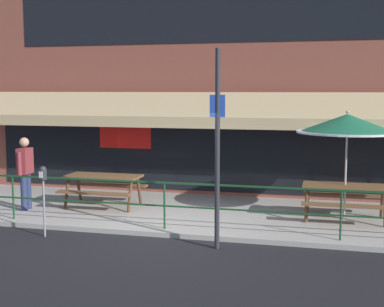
% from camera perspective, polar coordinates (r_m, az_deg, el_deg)
% --- Properties ---
extents(ground_plane, '(120.00, 120.00, 0.00)m').
position_cam_1_polar(ground_plane, '(10.75, -3.41, -8.93)').
color(ground_plane, black).
extents(patio_deck, '(15.00, 4.00, 0.10)m').
position_cam_1_polar(patio_deck, '(12.59, -0.67, -6.32)').
color(patio_deck, '#ADA89E').
rests_on(patio_deck, ground).
extents(restaurant_building, '(15.00, 1.60, 6.91)m').
position_cam_1_polar(restaurant_building, '(14.43, 1.58, 8.89)').
color(restaurant_building, brown).
rests_on(restaurant_building, ground).
extents(patio_railing, '(13.84, 0.04, 0.97)m').
position_cam_1_polar(patio_railing, '(10.84, -2.96, -4.44)').
color(patio_railing, '#194723').
rests_on(patio_railing, patio_deck).
extents(picnic_table_left, '(1.80, 1.42, 0.76)m').
position_cam_1_polar(picnic_table_left, '(13.05, -9.46, -3.01)').
color(picnic_table_left, brown).
rests_on(picnic_table_left, patio_deck).
extents(picnic_table_centre, '(1.80, 1.42, 0.76)m').
position_cam_1_polar(picnic_table_centre, '(12.03, 16.01, -4.02)').
color(picnic_table_centre, brown).
rests_on(picnic_table_centre, patio_deck).
extents(patio_umbrella_centre, '(2.14, 2.14, 2.38)m').
position_cam_1_polar(patio_umbrella_centre, '(11.93, 16.24, 3.03)').
color(patio_umbrella_centre, '#B7B2A8').
rests_on(patio_umbrella_centre, patio_deck).
extents(pedestrian_walking, '(0.26, 0.62, 1.71)m').
position_cam_1_polar(pedestrian_walking, '(13.09, -17.37, -1.64)').
color(pedestrian_walking, navy).
rests_on(pedestrian_walking, patio_deck).
extents(parking_meter_near, '(0.15, 0.16, 1.42)m').
position_cam_1_polar(parking_meter_near, '(10.94, -15.60, -2.72)').
color(parking_meter_near, gray).
rests_on(parking_meter_near, ground).
extents(street_sign_pole, '(0.28, 0.09, 3.65)m').
position_cam_1_polar(street_sign_pole, '(9.65, 2.72, 0.66)').
color(street_sign_pole, '#2D2D33').
rests_on(street_sign_pole, ground).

